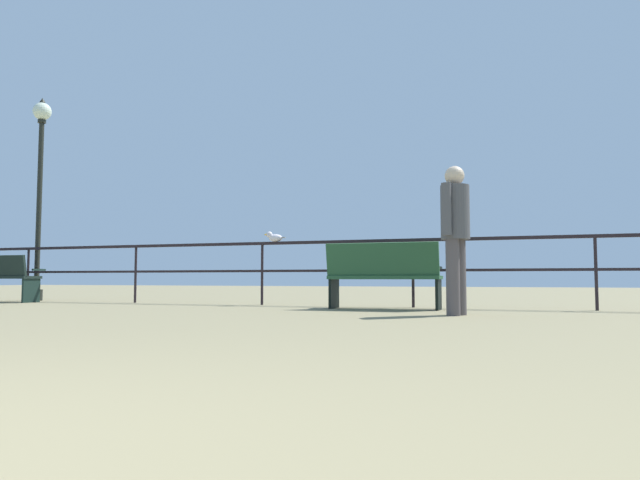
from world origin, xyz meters
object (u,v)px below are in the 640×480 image
Objects in this scene: person_by_bench at (455,229)px; seagull_on_rail at (274,237)px; bench_near_left at (383,273)px; lamppost_left at (40,168)px.

seagull_on_rail is at bearing 151.72° from person_by_bench.
lamppost_left reaches higher than bench_near_left.
person_by_bench reaches higher than bench_near_left.
person_by_bench is at bearing -41.55° from bench_near_left.
bench_near_left is 1.58m from person_by_bench.
seagull_on_rail reaches higher than bench_near_left.
lamppost_left is (-7.21, 0.86, 2.13)m from bench_near_left.
lamppost_left reaches higher than person_by_bench.
bench_near_left is at bearing -6.77° from lamppost_left.
person_by_bench reaches higher than seagull_on_rail.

